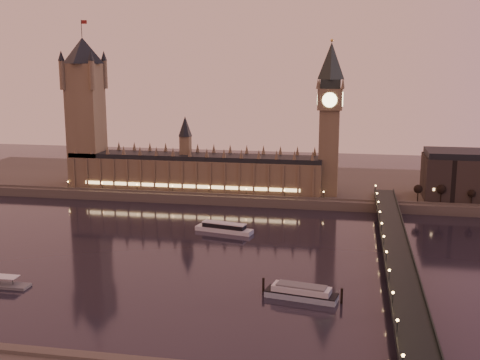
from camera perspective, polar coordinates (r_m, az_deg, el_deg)
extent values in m
plane|color=black|center=(308.09, -2.93, -6.96)|extent=(700.00, 700.00, 0.00)
cube|color=#423D35|center=(460.51, 5.54, -0.45)|extent=(560.00, 130.00, 6.00)
cube|color=brown|center=(427.19, -4.36, 0.56)|extent=(180.00, 26.00, 22.00)
cube|color=black|center=(425.02, -4.39, 2.23)|extent=(180.00, 22.00, 3.20)
cube|color=#FFCC7F|center=(415.60, -4.83, -0.60)|extent=(153.00, 0.25, 2.20)
cube|color=brown|center=(449.72, -14.36, 5.03)|extent=(22.00, 22.00, 88.00)
cone|color=black|center=(447.34, -14.70, 11.79)|extent=(31.68, 31.68, 18.00)
cylinder|color=black|center=(447.80, -14.80, 13.71)|extent=(0.44, 0.44, 12.00)
cube|color=maroon|center=(447.11, -14.57, 14.30)|extent=(4.00, 0.15, 2.50)
cube|color=brown|center=(410.11, 8.40, 2.57)|extent=(13.00, 13.00, 58.00)
cube|color=brown|center=(406.26, 8.55, 7.59)|extent=(16.00, 16.00, 14.00)
cylinder|color=#FFEAA5|center=(398.11, 8.50, 7.52)|extent=(9.60, 0.35, 9.60)
cylinder|color=#FFEAA5|center=(406.66, 7.39, 7.63)|extent=(0.35, 9.60, 9.60)
cube|color=black|center=(405.75, 8.59, 9.00)|extent=(13.00, 13.00, 6.00)
cone|color=black|center=(405.45, 8.65, 11.12)|extent=(17.68, 17.68, 24.00)
sphere|color=gold|center=(405.64, 8.71, 12.96)|extent=(2.00, 2.00, 2.00)
cube|color=black|center=(298.51, 14.60, -6.32)|extent=(13.00, 260.00, 2.00)
cube|color=black|center=(297.66, 13.39, -6.01)|extent=(0.60, 260.00, 1.00)
cube|color=black|center=(298.61, 15.82, -6.08)|extent=(0.60, 260.00, 1.00)
cylinder|color=black|center=(404.84, 16.43, -1.51)|extent=(0.70, 0.70, 7.73)
sphere|color=black|center=(403.99, 16.47, -0.95)|extent=(5.15, 5.15, 5.15)
cylinder|color=black|center=(406.85, 18.70, -1.59)|extent=(0.70, 0.70, 7.73)
sphere|color=black|center=(406.00, 18.73, -1.03)|extent=(5.15, 5.15, 5.15)
cylinder|color=black|center=(409.48, 20.93, -1.66)|extent=(0.70, 0.70, 7.73)
sphere|color=black|center=(408.64, 20.97, -1.11)|extent=(5.15, 5.15, 5.15)
cube|color=silver|center=(344.50, -1.52, -4.75)|extent=(34.52, 14.25, 2.47)
cube|color=black|center=(343.82, -1.52, -4.35)|extent=(25.67, 11.11, 2.47)
cube|color=silver|center=(343.43, -1.52, -4.11)|extent=(26.39, 11.54, 0.45)
cube|color=#90A5B7|center=(253.30, 5.83, -10.86)|extent=(30.62, 13.35, 2.41)
cube|color=black|center=(252.76, 5.84, -10.56)|extent=(30.62, 13.35, 0.46)
cube|color=silver|center=(252.23, 5.85, -10.26)|extent=(24.99, 11.47, 2.41)
cube|color=#595B5E|center=(251.67, 5.85, -9.93)|extent=(21.18, 9.92, 0.65)
cylinder|color=black|center=(257.88, 2.23, -9.93)|extent=(1.02, 1.02, 6.29)
cylinder|color=black|center=(250.15, 9.62, -10.78)|extent=(1.02, 1.02, 6.29)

